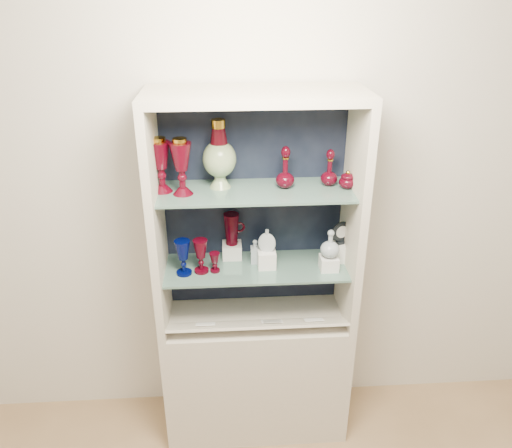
{
  "coord_description": "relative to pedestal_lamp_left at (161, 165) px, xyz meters",
  "views": [
    {
      "loc": [
        -0.15,
        -0.66,
        2.35
      ],
      "look_at": [
        0.0,
        1.53,
        1.3
      ],
      "focal_mm": 35.0,
      "sensor_mm": 36.0,
      "label": 1
    }
  ],
  "objects": [
    {
      "name": "cabinet_side_right",
      "position": [
        0.92,
        -0.03,
        -0.28
      ],
      "size": [
        0.04,
        0.4,
        1.15
      ],
      "primitive_type": "cube",
      "color": "beige",
      "rests_on": "cabinet_base"
    },
    {
      "name": "riser_clear_round_decanter",
      "position": [
        0.81,
        -0.07,
        -0.52
      ],
      "size": [
        0.09,
        0.09,
        0.07
      ],
      "primitive_type": "cube",
      "color": "silver",
      "rests_on": "shelf_lower"
    },
    {
      "name": "riser_ruby_pitcher",
      "position": [
        0.32,
        0.09,
        -0.51
      ],
      "size": [
        0.1,
        0.1,
        0.08
      ],
      "primitive_type": "cube",
      "color": "silver",
      "rests_on": "shelf_lower"
    },
    {
      "name": "ruby_pitcher",
      "position": [
        0.32,
        0.09,
        -0.39
      ],
      "size": [
        0.13,
        0.09,
        0.17
      ],
      "primitive_type": null,
      "rotation": [
        0.0,
        0.0,
        0.06
      ],
      "color": "#460411",
      "rests_on": "riser_ruby_pitcher"
    },
    {
      "name": "riser_cameo_medallion",
      "position": [
        0.88,
        0.02,
        -0.5
      ],
      "size": [
        0.08,
        0.08,
        0.1
      ],
      "primitive_type": "cube",
      "color": "silver",
      "rests_on": "shelf_lower"
    },
    {
      "name": "cabinet_back_panel",
      "position": [
        0.44,
        0.16,
        -0.28
      ],
      "size": [
        0.98,
        0.02,
        1.15
      ],
      "primitive_type": "cube",
      "color": "black",
      "rests_on": "cabinet_base"
    },
    {
      "name": "cameo_medallion",
      "position": [
        0.88,
        0.02,
        -0.39
      ],
      "size": [
        0.12,
        0.07,
        0.13
      ],
      "primitive_type": null,
      "rotation": [
        0.0,
        0.0,
        0.3
      ],
      "color": "black",
      "rests_on": "riser_cameo_medallion"
    },
    {
      "name": "pedestal_lamp_right",
      "position": [
        0.1,
        -0.04,
        0.0
      ],
      "size": [
        0.12,
        0.12,
        0.27
      ],
      "primitive_type": null,
      "rotation": [
        0.0,
        0.0,
        -0.21
      ],
      "color": "#460411",
      "rests_on": "shelf_upper"
    },
    {
      "name": "flat_flask",
      "position": [
        0.5,
        -0.02,
        -0.4
      ],
      "size": [
        0.09,
        0.05,
        0.12
      ],
      "primitive_type": null,
      "rotation": [
        0.0,
        0.0,
        -0.22
      ],
      "color": "#AFBDC5",
      "rests_on": "riser_flat_flask"
    },
    {
      "name": "label_card_3",
      "position": [
        0.52,
        -0.14,
        -0.81
      ],
      "size": [
        0.1,
        0.06,
        0.03
      ],
      "primitive_type": "cube",
      "rotation": [
        -0.44,
        0.0,
        0.0
      ],
      "color": "white",
      "rests_on": "label_ledge"
    },
    {
      "name": "wall_back",
      "position": [
        0.44,
        0.19,
        -0.2
      ],
      "size": [
        3.5,
        0.02,
        2.8
      ],
      "primitive_type": "cube",
      "color": "silver",
      "rests_on": "ground"
    },
    {
      "name": "cabinet_base",
      "position": [
        0.44,
        -0.03,
        -1.23
      ],
      "size": [
        1.0,
        0.4,
        0.75
      ],
      "primitive_type": "cube",
      "color": "beige",
      "rests_on": "ground"
    },
    {
      "name": "ruby_decanter_b",
      "position": [
        0.8,
        0.03,
        -0.03
      ],
      "size": [
        0.11,
        0.11,
        0.19
      ],
      "primitive_type": null,
      "rotation": [
        0.0,
        0.0,
        0.37
      ],
      "color": "#470512",
      "rests_on": "shelf_upper"
    },
    {
      "name": "label_ledge",
      "position": [
        0.44,
        -0.14,
        -0.82
      ],
      "size": [
        0.92,
        0.17,
        0.09
      ],
      "primitive_type": "cube",
      "rotation": [
        -0.44,
        0.0,
        0.0
      ],
      "color": "beige",
      "rests_on": "cabinet_base"
    },
    {
      "name": "pedestal_lamp_left",
      "position": [
        0.0,
        0.0,
        0.0
      ],
      "size": [
        0.1,
        0.1,
        0.26
      ],
      "primitive_type": null,
      "rotation": [
        0.0,
        0.0,
        0.04
      ],
      "color": "#460411",
      "rests_on": "shelf_upper"
    },
    {
      "name": "shelf_lower",
      "position": [
        0.44,
        -0.01,
        -0.56
      ],
      "size": [
        0.92,
        0.34,
        0.01
      ],
      "primitive_type": "cube",
      "color": "slate",
      "rests_on": "cabinet_side_left"
    },
    {
      "name": "lidded_bowl",
      "position": [
        0.88,
        -0.02,
        -0.08
      ],
      "size": [
        0.11,
        0.11,
        0.09
      ],
      "primitive_type": null,
      "rotation": [
        0.0,
        0.0,
        0.42
      ],
      "color": "#470512",
      "rests_on": "shelf_upper"
    },
    {
      "name": "ruby_goblet_small",
      "position": [
        0.23,
        -0.05,
        -0.5
      ],
      "size": [
        0.06,
        0.06,
        0.1
      ],
      "primitive_type": null,
      "rotation": [
        0.0,
        0.0,
        0.22
      ],
      "color": "#470512",
      "rests_on": "shelf_lower"
    },
    {
      "name": "label_card_0",
      "position": [
        0.17,
        -0.14,
        -0.81
      ],
      "size": [
        0.1,
        0.06,
        0.03
      ],
      "primitive_type": "cube",
      "rotation": [
        -0.44,
        0.0,
        0.0
      ],
      "color": "white",
      "rests_on": "label_ledge"
    },
    {
      "name": "ruby_goblet_tall",
      "position": [
        0.16,
        -0.05,
        -0.46
      ],
      "size": [
        0.09,
        0.09,
        0.18
      ],
      "primitive_type": null,
      "rotation": [
        0.0,
        0.0,
        0.3
      ],
      "color": "#460411",
      "rests_on": "shelf_lower"
    },
    {
      "name": "cobalt_goblet",
      "position": [
        0.08,
        -0.06,
        -0.46
      ],
      "size": [
        0.09,
        0.09,
        0.18
      ],
      "primitive_type": null,
      "rotation": [
        0.0,
        0.0,
        0.25
      ],
      "color": "#000747",
      "rests_on": "shelf_lower"
    },
    {
      "name": "cabinet_side_left",
      "position": [
        -0.04,
        -0.03,
        -0.28
      ],
      "size": [
        0.04,
        0.4,
        1.15
      ],
      "primitive_type": "cube",
      "color": "beige",
      "rests_on": "cabinet_base"
    },
    {
      "name": "clear_square_bottle",
      "position": [
        0.44,
        0.02,
        -0.48
      ],
      "size": [
        0.05,
        0.05,
        0.13
      ],
      "primitive_type": null,
      "rotation": [
        0.0,
        0.0,
        0.0
      ],
      "color": "#909DA6",
      "rests_on": "shelf_lower"
    },
    {
      "name": "label_card_2",
      "position": [
        0.73,
        -0.14,
        -0.81
      ],
      "size": [
        0.1,
        0.06,
        0.03
      ],
      "primitive_type": "cube",
      "rotation": [
        -0.44,
        0.0,
        0.0
      ],
      "color": "white",
      "rests_on": "label_ledge"
    },
    {
      "name": "shelf_upper",
      "position": [
        0.44,
        -0.01,
        -0.14
      ],
      "size": [
        0.92,
        0.34,
        0.01
      ],
      "primitive_type": "cube",
      "color": "slate",
      "rests_on": "cabinet_side_left"
    },
    {
      "name": "riser_flat_flask",
      "position": [
        0.5,
        -0.02,
        -0.51
      ],
      "size": [
        0.09,
        0.09,
        0.09
      ],
      "primitive_type": "cube",
      "color": "silver",
      "rests_on": "shelf_lower"
    },
    {
      "name": "label_card_1",
      "position": [
        0.51,
        -0.14,
        -0.81
      ],
      "size": [
        0.1,
        0.06,
        0.03
      ],
      "primitive_type": "cube",
      "rotation": [
        -0.44,
        0.0,
        0.0
      ],
      "color": "white",
      "rests_on": "label_ledge"
    },
    {
      "name": "ruby_decanter_a",
      "position": [
        0.58,
        0.01,
        -0.01
      ],
      "size": [
        0.11,
        0.11,
        0.23
      ],
      "primitive_type": null,
      "rotation": [
        0.0,
        0.0,
        -0.26
      ],
      "color": "#470512",
      "rests_on": "shelf_upper"
    },
    {
      "name": "clear_round_decanter",
      "position": [
        0.81,
        -0.07,
        -0.41
      ],
      "size": [
        0.1,
        0.1,
        0.14
      ],
      "primitive_type": null,
      "rotation": [
        0.0,
        0.0,
        0.03
      ],
      "color": "#909DA6",
      "rests_on": "riser_clear_round_decanter"
    },
    {
      "name": "cabinet_top_cap",
      "position": [
        0.44,
        -0.03,
        0.32
      ],
      "size": [
        1.0,
        0.4,
        0.04
      ],
      "primitive_type": "cube",
      "color": "beige",
      "rests_on": "cabinet_side_left"
    },
    {
      "name": "enamel_urn",
      "position": [
        0.27,
        0.04,
        0.03
      ],
      "size": [
        0.21,
        0.21,
        0.33
      ],
      "primitive_type": null,
      "rotation": [
        0.0,
        0.0,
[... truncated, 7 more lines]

